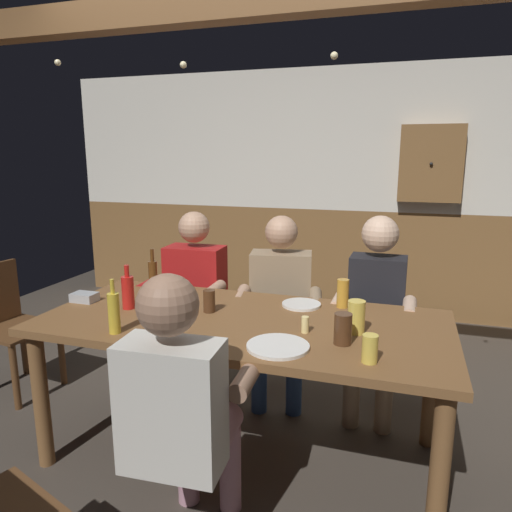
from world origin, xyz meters
name	(u,v)px	position (x,y,z in m)	size (l,w,h in m)	color
ground_plane	(249,443)	(0.00, 0.00, 0.00)	(6.81, 6.81, 0.00)	#423A33
back_wall_upper	(330,140)	(0.00, 2.55, 1.74)	(5.67, 0.12, 1.38)	silver
back_wall_wainscot	(326,259)	(0.00, 2.55, 0.53)	(5.67, 0.12, 1.06)	brown
ceiling_beam	(258,2)	(0.00, 0.17, 2.35)	(5.11, 0.14, 0.16)	brown
dining_table	(242,336)	(0.00, -0.10, 0.68)	(2.09, 0.96, 0.78)	brown
person_0	(192,290)	(-0.62, 0.62, 0.68)	(0.56, 0.53, 1.22)	#AD1919
person_1	(280,298)	(0.01, 0.62, 0.68)	(0.58, 0.58, 1.22)	#997F60
person_2	(375,306)	(0.63, 0.61, 0.69)	(0.49, 0.51, 1.25)	black
person_3	(181,405)	(0.00, -0.79, 0.67)	(0.53, 0.53, 1.21)	silver
chair_empty_far_end	(7,323)	(-1.78, 0.12, 0.48)	(0.49, 0.49, 0.88)	brown
table_candle	(305,325)	(0.35, -0.18, 0.82)	(0.04, 0.04, 0.08)	#F9E08C
condiment_caddy	(84,297)	(-0.97, -0.09, 0.80)	(0.14, 0.10, 0.05)	#B2B7BC
plate_0	(278,346)	(0.27, -0.40, 0.79)	(0.28, 0.28, 0.01)	white
plate_1	(301,304)	(0.24, 0.21, 0.79)	(0.22, 0.22, 0.01)	white
bottle_0	(114,312)	(-0.51, -0.46, 0.88)	(0.06, 0.06, 0.26)	gold
bottle_1	(128,292)	(-0.65, -0.12, 0.88)	(0.07, 0.07, 0.25)	red
bottle_2	(153,273)	(-0.73, 0.28, 0.87)	(0.05, 0.05, 0.25)	#593314
pint_glass_0	(356,317)	(0.58, -0.11, 0.86)	(0.08, 0.08, 0.16)	#E5C64C
pint_glass_1	(343,293)	(0.47, 0.26, 0.86)	(0.07, 0.07, 0.16)	gold
pint_glass_2	(209,301)	(-0.21, -0.04, 0.84)	(0.06, 0.06, 0.12)	#4C2D19
pint_glass_3	(370,349)	(0.67, -0.43, 0.84)	(0.07, 0.07, 0.12)	#E5C64C
pint_glass_4	(343,329)	(0.54, -0.27, 0.85)	(0.08, 0.08, 0.14)	#4C2D19
wall_dart_cabinet	(431,164)	(0.96, 2.42, 1.52)	(0.56, 0.15, 0.70)	brown
string_lights	(255,45)	(0.00, 0.12, 2.14)	(4.01, 0.04, 0.20)	#F9EAB2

